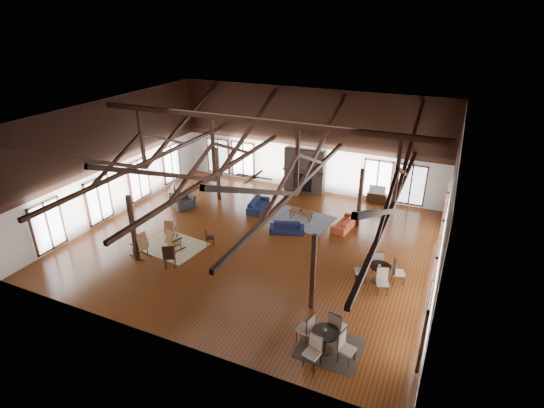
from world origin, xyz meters
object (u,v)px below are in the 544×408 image
at_px(cafe_table_far, 380,271).
at_px(sofa_navy_left, 258,205).
at_px(armchair, 183,201).
at_px(sofa_navy_front, 287,228).
at_px(coffee_table, 301,212).
at_px(sofa_orange, 345,223).
at_px(cafe_table_near, 325,338).
at_px(tv_console, 377,198).

bearing_deg(cafe_table_far, sofa_navy_left, 150.78).
relative_size(sofa_navy_left, armchair, 1.69).
height_order(sofa_navy_front, coffee_table, sofa_navy_front).
relative_size(sofa_orange, cafe_table_near, 0.91).
relative_size(sofa_navy_front, tv_console, 1.53).
relative_size(armchair, cafe_table_far, 0.56).
bearing_deg(cafe_table_far, cafe_table_near, -100.47).
bearing_deg(armchair, sofa_orange, -51.48).
relative_size(cafe_table_near, cafe_table_far, 1.04).
bearing_deg(cafe_table_far, armchair, 166.68).
bearing_deg(sofa_navy_front, sofa_orange, 14.43).
height_order(sofa_navy_left, tv_console, sofa_navy_left).
height_order(coffee_table, cafe_table_near, cafe_table_near).
height_order(sofa_orange, armchair, armchair).
distance_m(sofa_navy_left, coffee_table, 2.56).
height_order(sofa_navy_front, cafe_table_far, cafe_table_far).
bearing_deg(armchair, tv_console, -32.38).
relative_size(coffee_table, cafe_table_near, 0.62).
height_order(sofa_navy_front, cafe_table_near, cafe_table_near).
relative_size(sofa_navy_front, cafe_table_far, 0.83).
bearing_deg(coffee_table, cafe_table_far, -24.61).
distance_m(sofa_navy_left, sofa_orange, 4.87).
height_order(coffee_table, armchair, armchair).
xyz_separation_m(sofa_navy_front, cafe_table_far, (4.90, -2.27, 0.27)).
height_order(cafe_table_near, cafe_table_far, cafe_table_near).
bearing_deg(cafe_table_near, coffee_table, 115.06).
bearing_deg(cafe_table_far, tv_console, 102.03).
bearing_deg(cafe_table_far, sofa_navy_front, 155.12).
bearing_deg(sofa_orange, cafe_table_near, 19.77).
bearing_deg(cafe_table_near, armchair, 145.37).
height_order(sofa_navy_left, cafe_table_far, cafe_table_far).
bearing_deg(cafe_table_near, sofa_navy_front, 121.00).
xyz_separation_m(sofa_navy_front, armchair, (-6.27, 0.37, 0.12)).
height_order(sofa_navy_left, coffee_table, sofa_navy_left).
bearing_deg(sofa_navy_front, cafe_table_near, -78.69).
xyz_separation_m(sofa_orange, armchair, (-8.72, -1.28, 0.09)).
relative_size(coffee_table, armchair, 1.16).
distance_m(sofa_orange, armchair, 8.81).
distance_m(armchair, tv_console, 10.77).
bearing_deg(coffee_table, tv_console, 64.26).
height_order(sofa_orange, cafe_table_near, cafe_table_near).
bearing_deg(cafe_table_far, sofa_orange, 122.04).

